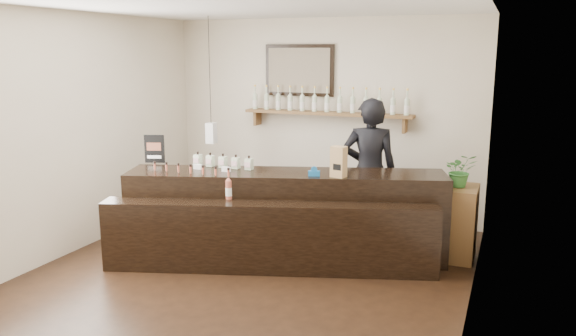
# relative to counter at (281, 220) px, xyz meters

# --- Properties ---
(ground) EXTENTS (5.00, 5.00, 0.00)m
(ground) POSITION_rel_counter_xyz_m (-0.16, -0.57, -0.47)
(ground) COLOR black
(ground) RESTS_ON ground
(room_shell) EXTENTS (5.00, 5.00, 5.00)m
(room_shell) POSITION_rel_counter_xyz_m (-0.16, -0.57, 1.23)
(room_shell) COLOR beige
(room_shell) RESTS_ON ground
(back_wall_decor) EXTENTS (2.66, 0.96, 1.69)m
(back_wall_decor) POSITION_rel_counter_xyz_m (-0.30, 1.81, 1.28)
(back_wall_decor) COLOR brown
(back_wall_decor) RESTS_ON ground
(counter) EXTENTS (3.62, 2.04, 1.17)m
(counter) POSITION_rel_counter_xyz_m (0.00, 0.00, 0.00)
(counter) COLOR black
(counter) RESTS_ON ground
(promo_sign) EXTENTS (0.24, 0.09, 0.34)m
(promo_sign) POSITION_rel_counter_xyz_m (-1.69, 0.04, 0.70)
(promo_sign) COLOR black
(promo_sign) RESTS_ON counter
(paper_bag) EXTENTS (0.18, 0.15, 0.34)m
(paper_bag) POSITION_rel_counter_xyz_m (0.63, 0.11, 0.70)
(paper_bag) COLOR #A3774F
(paper_bag) RESTS_ON counter
(tape_dispenser) EXTENTS (0.14, 0.09, 0.11)m
(tape_dispenser) POSITION_rel_counter_xyz_m (0.37, 0.06, 0.57)
(tape_dispenser) COLOR #165E9F
(tape_dispenser) RESTS_ON counter
(side_cabinet) EXTENTS (0.42, 0.58, 0.84)m
(side_cabinet) POSITION_rel_counter_xyz_m (1.84, 0.84, -0.05)
(side_cabinet) COLOR brown
(side_cabinet) RESTS_ON ground
(potted_plant) EXTENTS (0.42, 0.39, 0.38)m
(potted_plant) POSITION_rel_counter_xyz_m (1.84, 0.84, 0.56)
(potted_plant) COLOR #326E2C
(potted_plant) RESTS_ON side_cabinet
(shopkeeper) EXTENTS (0.83, 0.64, 2.04)m
(shopkeeper) POSITION_rel_counter_xyz_m (0.76, 0.98, 0.55)
(shopkeeper) COLOR black
(shopkeeper) RESTS_ON ground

